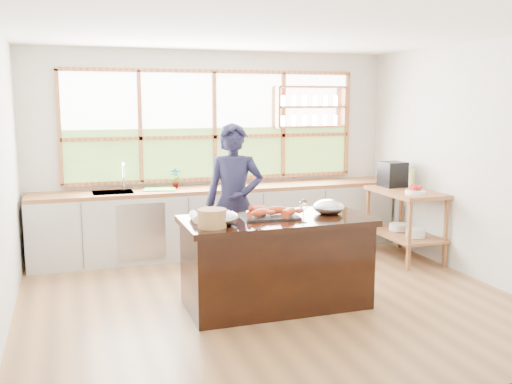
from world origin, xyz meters
name	(u,v)px	position (x,y,z in m)	size (l,w,h in m)	color
ground_plane	(269,299)	(0.00, 0.00, 0.00)	(5.00, 5.00, 0.00)	olive
room_shell	(256,128)	(0.02, 0.51, 1.75)	(5.02, 4.52, 2.71)	silver
back_counter	(219,220)	(-0.02, 1.94, 0.45)	(4.90, 0.63, 0.90)	beige
right_shelf_unit	(406,213)	(2.19, 0.89, 0.60)	(0.62, 1.10, 0.90)	olive
island	(276,262)	(0.00, -0.20, 0.45)	(1.85, 0.90, 0.90)	black
cook	(234,203)	(-0.16, 0.72, 0.90)	(0.65, 0.43, 1.79)	#181833
potted_plant	(175,178)	(-0.60, 2.00, 1.04)	(0.15, 0.10, 0.28)	slate
cutting_board	(160,189)	(-0.81, 1.94, 0.91)	(0.40, 0.30, 0.01)	#5EB046
espresso_machine	(393,174)	(2.19, 1.23, 1.07)	(0.29, 0.31, 0.33)	black
wine_bottle	(412,180)	(2.24, 0.86, 1.03)	(0.07, 0.07, 0.27)	#99A94A
fruit_bowl	(416,191)	(2.14, 0.61, 0.94)	(0.25, 0.25, 0.11)	white
slate_board	(270,216)	(-0.05, -0.14, 0.91)	(0.55, 0.40, 0.02)	black
lobster_pile	(272,211)	(-0.03, -0.15, 0.96)	(0.52, 0.44, 0.08)	#D85719
mixing_bowl_left	(221,218)	(-0.59, -0.33, 0.97)	(0.32, 0.32, 0.15)	#ADAFB4
mixing_bowl_right	(329,207)	(0.58, -0.17, 0.97)	(0.32, 0.32, 0.16)	#ADAFB4
wine_glass	(304,206)	(0.17, -0.47, 1.06)	(0.08, 0.08, 0.22)	white
wicker_basket	(212,218)	(-0.70, -0.41, 0.98)	(0.26, 0.26, 0.17)	#A46B43
parchment_roll	(195,217)	(-0.79, -0.10, 0.94)	(0.08, 0.08, 0.30)	silver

